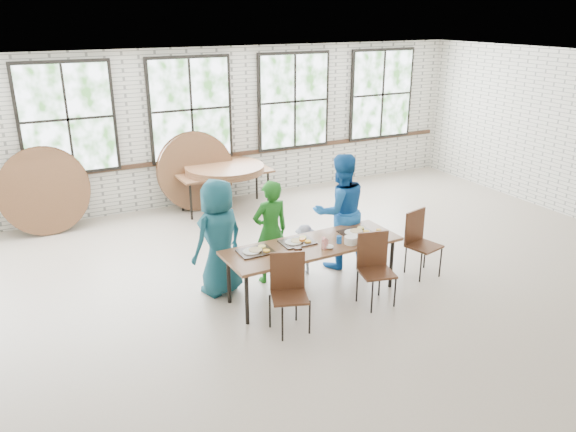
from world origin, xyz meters
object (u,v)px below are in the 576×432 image
dining_table (313,248)px  chair_near_left (288,285)px  chair_near_right (374,262)px  storage_table (225,175)px

dining_table → chair_near_left: chair_near_left is taller
chair_near_left → chair_near_right: (1.29, 0.07, 0.00)m
chair_near_right → dining_table: bearing=154.5°
dining_table → storage_table: bearing=84.8°
chair_near_left → dining_table: bearing=60.8°
dining_table → chair_near_right: bearing=-40.8°
dining_table → chair_near_left: (-0.66, -0.58, -0.13)m
dining_table → storage_table: size_ratio=1.32×
dining_table → chair_near_left: 0.89m
dining_table → storage_table: 3.83m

